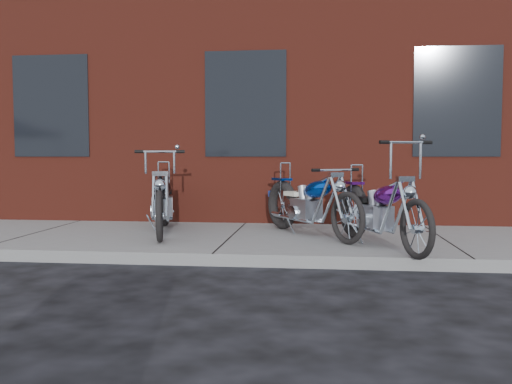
# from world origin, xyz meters

# --- Properties ---
(ground) EXTENTS (120.00, 120.00, 0.00)m
(ground) POSITION_xyz_m (0.00, 0.00, 0.00)
(ground) COLOR black
(ground) RESTS_ON ground
(sidewalk) EXTENTS (22.00, 3.00, 0.15)m
(sidewalk) POSITION_xyz_m (0.00, 1.50, 0.07)
(sidewalk) COLOR gray
(sidewalk) RESTS_ON ground
(building_brick) EXTENTS (22.00, 10.00, 8.00)m
(building_brick) POSITION_xyz_m (0.00, 8.00, 4.00)
(building_brick) COLOR maroon
(building_brick) RESTS_ON ground
(chopper_purple) EXTENTS (0.98, 2.27, 1.34)m
(chopper_purple) POSITION_xyz_m (2.02, 0.75, 0.58)
(chopper_purple) COLOR black
(chopper_purple) RESTS_ON sidewalk
(chopper_blue) EXTENTS (1.45, 2.07, 1.05)m
(chopper_blue) POSITION_xyz_m (1.12, 1.64, 0.59)
(chopper_blue) COLOR black
(chopper_blue) RESTS_ON sidewalk
(chopper_third) EXTENTS (0.81, 2.40, 1.24)m
(chopper_third) POSITION_xyz_m (-1.09, 1.66, 0.59)
(chopper_third) COLOR black
(chopper_third) RESTS_ON sidewalk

